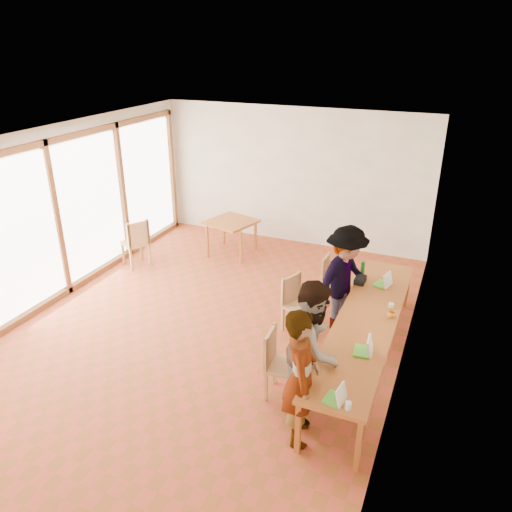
# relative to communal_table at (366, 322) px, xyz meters

# --- Properties ---
(ground) EXTENTS (8.00, 8.00, 0.00)m
(ground) POSITION_rel_communal_table_xyz_m (-2.50, 0.07, -0.70)
(ground) COLOR #B0432A
(ground) RESTS_ON ground
(wall_back) EXTENTS (6.00, 0.10, 3.00)m
(wall_back) POSITION_rel_communal_table_xyz_m (-2.50, 4.07, 0.80)
(wall_back) COLOR white
(wall_back) RESTS_ON ground
(wall_right) EXTENTS (0.10, 8.00, 3.00)m
(wall_right) POSITION_rel_communal_table_xyz_m (0.50, 0.07, 0.80)
(wall_right) COLOR white
(wall_right) RESTS_ON ground
(window_wall) EXTENTS (0.10, 8.00, 3.00)m
(window_wall) POSITION_rel_communal_table_xyz_m (-5.46, 0.07, 0.80)
(window_wall) COLOR white
(window_wall) RESTS_ON ground
(ceiling) EXTENTS (6.00, 8.00, 0.04)m
(ceiling) POSITION_rel_communal_table_xyz_m (-2.50, 0.07, 2.32)
(ceiling) COLOR white
(ceiling) RESTS_ON wall_back
(communal_table) EXTENTS (0.80, 4.00, 0.75)m
(communal_table) POSITION_rel_communal_table_xyz_m (0.00, 0.00, 0.00)
(communal_table) COLOR #A55D24
(communal_table) RESTS_ON ground
(side_table) EXTENTS (0.90, 0.90, 0.75)m
(side_table) POSITION_rel_communal_table_xyz_m (-3.45, 2.87, -0.03)
(side_table) COLOR #A55D24
(side_table) RESTS_ON ground
(chair_near) EXTENTS (0.47, 0.47, 0.50)m
(chair_near) POSITION_rel_communal_table_xyz_m (-0.92, -1.08, -0.12)
(chair_near) COLOR tan
(chair_near) RESTS_ON ground
(chair_mid) EXTENTS (0.56, 0.56, 0.49)m
(chair_mid) POSITION_rel_communal_table_xyz_m (-1.22, 0.53, -0.14)
(chair_mid) COLOR tan
(chair_mid) RESTS_ON ground
(chair_far) EXTENTS (0.41, 0.41, 0.46)m
(chair_far) POSITION_rel_communal_table_xyz_m (-0.94, 1.61, -0.17)
(chair_far) COLOR tan
(chair_far) RESTS_ON ground
(chair_empty) EXTENTS (0.50, 0.50, 0.49)m
(chair_empty) POSITION_rel_communal_table_xyz_m (-0.74, 1.65, -0.13)
(chair_empty) COLOR tan
(chair_empty) RESTS_ON ground
(chair_spare) EXTENTS (0.64, 0.64, 0.53)m
(chair_spare) POSITION_rel_communal_table_xyz_m (-4.91, 1.52, -0.09)
(chair_spare) COLOR tan
(chair_spare) RESTS_ON ground
(person_near) EXTENTS (0.58, 0.72, 1.71)m
(person_near) POSITION_rel_communal_table_xyz_m (-0.41, -1.70, 0.15)
(person_near) COLOR gray
(person_near) RESTS_ON ground
(person_mid) EXTENTS (0.70, 0.89, 1.78)m
(person_mid) POSITION_rel_communal_table_xyz_m (-0.43, -1.13, 0.19)
(person_mid) COLOR gray
(person_mid) RESTS_ON ground
(person_far) EXTENTS (1.04, 1.30, 1.76)m
(person_far) POSITION_rel_communal_table_xyz_m (-0.52, 0.82, 0.18)
(person_far) COLOR gray
(person_far) RESTS_ON ground
(laptop_near) EXTENTS (0.24, 0.27, 0.20)m
(laptop_near) POSITION_rel_communal_table_xyz_m (0.04, -1.81, 0.10)
(laptop_near) COLOR #51CE35
(laptop_near) RESTS_ON communal_table
(laptop_mid) EXTENTS (0.25, 0.28, 0.22)m
(laptop_mid) POSITION_rel_communal_table_xyz_m (0.14, -0.80, 0.11)
(laptop_mid) COLOR #51CE35
(laptop_mid) RESTS_ON communal_table
(laptop_far) EXTENTS (0.29, 0.31, 0.22)m
(laptop_far) POSITION_rel_communal_table_xyz_m (0.05, 1.12, 0.11)
(laptop_far) COLOR #51CE35
(laptop_far) RESTS_ON communal_table
(yellow_mug) EXTENTS (0.13, 0.13, 0.09)m
(yellow_mug) POSITION_rel_communal_table_xyz_m (0.30, 0.18, 0.09)
(yellow_mug) COLOR orange
(yellow_mug) RESTS_ON communal_table
(green_bottle) EXTENTS (0.07, 0.07, 0.28)m
(green_bottle) POSITION_rel_communal_table_xyz_m (-0.34, 1.27, 0.19)
(green_bottle) COLOR #1B6422
(green_bottle) RESTS_ON communal_table
(clear_glass) EXTENTS (0.07, 0.07, 0.09)m
(clear_glass) POSITION_rel_communal_table_xyz_m (0.18, -1.89, 0.09)
(clear_glass) COLOR silver
(clear_glass) RESTS_ON communal_table
(condiment_cup) EXTENTS (0.08, 0.08, 0.06)m
(condiment_cup) POSITION_rel_communal_table_xyz_m (0.25, 0.47, 0.08)
(condiment_cup) COLOR white
(condiment_cup) RESTS_ON communal_table
(pink_phone) EXTENTS (0.05, 0.10, 0.01)m
(pink_phone) POSITION_rel_communal_table_xyz_m (0.03, -1.84, 0.05)
(pink_phone) COLOR #CE3183
(pink_phone) RESTS_ON communal_table
(black_pouch) EXTENTS (0.16, 0.26, 0.09)m
(black_pouch) POSITION_rel_communal_table_xyz_m (-0.33, 1.08, 0.09)
(black_pouch) COLOR black
(black_pouch) RESTS_ON communal_table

